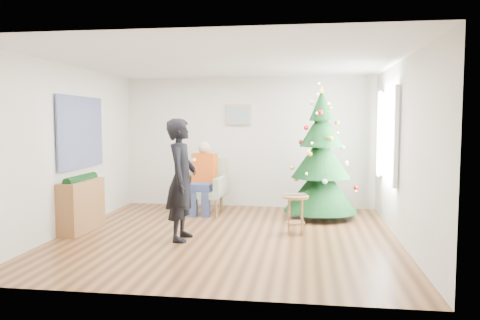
# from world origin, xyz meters

# --- Properties ---
(floor) EXTENTS (5.00, 5.00, 0.00)m
(floor) POSITION_xyz_m (0.00, 0.00, 0.00)
(floor) COLOR brown
(floor) RESTS_ON ground
(ceiling) EXTENTS (5.00, 5.00, 0.00)m
(ceiling) POSITION_xyz_m (0.00, 0.00, 2.60)
(ceiling) COLOR white
(ceiling) RESTS_ON wall_back
(wall_back) EXTENTS (5.00, 0.00, 5.00)m
(wall_back) POSITION_xyz_m (0.00, 2.50, 1.30)
(wall_back) COLOR silver
(wall_back) RESTS_ON floor
(wall_front) EXTENTS (5.00, 0.00, 5.00)m
(wall_front) POSITION_xyz_m (0.00, -2.50, 1.30)
(wall_front) COLOR silver
(wall_front) RESTS_ON floor
(wall_left) EXTENTS (0.00, 5.00, 5.00)m
(wall_left) POSITION_xyz_m (-2.50, 0.00, 1.30)
(wall_left) COLOR silver
(wall_left) RESTS_ON floor
(wall_right) EXTENTS (0.00, 5.00, 5.00)m
(wall_right) POSITION_xyz_m (2.50, 0.00, 1.30)
(wall_right) COLOR silver
(wall_right) RESTS_ON floor
(window_panel) EXTENTS (0.04, 1.30, 1.40)m
(window_panel) POSITION_xyz_m (2.47, 1.00, 1.50)
(window_panel) COLOR white
(window_panel) RESTS_ON wall_right
(curtains) EXTENTS (0.05, 1.75, 1.50)m
(curtains) POSITION_xyz_m (2.44, 1.00, 1.50)
(curtains) COLOR white
(curtains) RESTS_ON wall_right
(christmas_tree) EXTENTS (1.30, 1.30, 2.36)m
(christmas_tree) POSITION_xyz_m (1.42, 1.53, 1.06)
(christmas_tree) COLOR #3F2816
(christmas_tree) RESTS_ON floor
(stool) EXTENTS (0.40, 0.40, 0.59)m
(stool) POSITION_xyz_m (1.01, 0.26, 0.30)
(stool) COLOR brown
(stool) RESTS_ON floor
(laptop) EXTENTS (0.37, 0.28, 0.03)m
(laptop) POSITION_xyz_m (1.01, 0.26, 0.61)
(laptop) COLOR silver
(laptop) RESTS_ON stool
(armchair) EXTENTS (0.88, 0.83, 1.02)m
(armchair) POSITION_xyz_m (-0.73, 1.69, 0.38)
(armchair) COLOR gray
(armchair) RESTS_ON floor
(seated_person) EXTENTS (0.48, 0.67, 1.34)m
(seated_person) POSITION_xyz_m (-0.74, 1.63, 0.69)
(seated_person) COLOR navy
(seated_person) RESTS_ON armchair
(standing_man) EXTENTS (0.43, 0.65, 1.77)m
(standing_man) POSITION_xyz_m (-0.63, -0.32, 0.88)
(standing_man) COLOR black
(standing_man) RESTS_ON floor
(game_controller) EXTENTS (0.04, 0.13, 0.04)m
(game_controller) POSITION_xyz_m (-0.44, -0.35, 1.18)
(game_controller) COLOR white
(game_controller) RESTS_ON standing_man
(console) EXTENTS (0.33, 1.01, 0.80)m
(console) POSITION_xyz_m (-2.33, -0.01, 0.40)
(console) COLOR brown
(console) RESTS_ON floor
(garland) EXTENTS (0.14, 0.90, 0.14)m
(garland) POSITION_xyz_m (-2.33, -0.01, 0.82)
(garland) COLOR black
(garland) RESTS_ON console
(tapestry) EXTENTS (0.03, 1.50, 1.15)m
(tapestry) POSITION_xyz_m (-2.46, 0.30, 1.55)
(tapestry) COLOR black
(tapestry) RESTS_ON wall_left
(framed_picture) EXTENTS (0.52, 0.05, 0.42)m
(framed_picture) POSITION_xyz_m (-0.20, 2.46, 1.85)
(framed_picture) COLOR tan
(framed_picture) RESTS_ON wall_back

